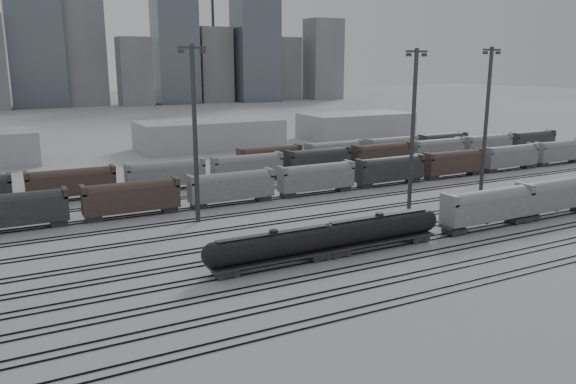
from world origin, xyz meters
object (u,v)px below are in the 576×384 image
hopper_car_b (558,194)px  light_mast_c (413,126)px  tank_car_b (379,229)px  tank_car_a (274,247)px  hopper_car_a (488,205)px

hopper_car_b → light_mast_c: 25.28m
tank_car_b → hopper_car_b: 35.09m
tank_car_b → light_mast_c: (17.11, 14.47, 11.23)m
tank_car_a → light_mast_c: light_mast_c is taller
tank_car_b → tank_car_a: bearing=180.0°
tank_car_a → tank_car_b: tank_car_b is taller
tank_car_b → hopper_car_b: hopper_car_b is taller
hopper_car_b → light_mast_c: light_mast_c is taller
tank_car_a → hopper_car_b: size_ratio=1.12×
hopper_car_a → hopper_car_b: size_ratio=0.99×
hopper_car_b → light_mast_c: bearing=141.1°
tank_car_a → light_mast_c: size_ratio=0.69×
hopper_car_a → hopper_car_b: (15.40, 0.00, 0.04)m
hopper_car_a → light_mast_c: 17.99m
tank_car_b → light_mast_c: size_ratio=0.71×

